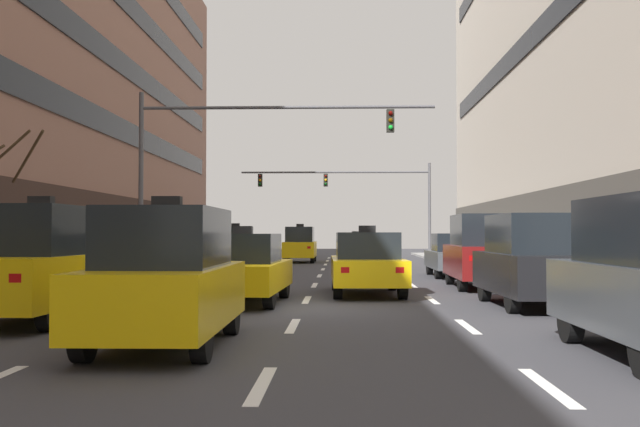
% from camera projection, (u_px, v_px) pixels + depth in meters
% --- Properties ---
extents(ground_plane, '(120.00, 120.00, 0.00)m').
position_uv_depth(ground_plane, '(302.00, 308.00, 15.85)').
color(ground_plane, '#38383D').
extents(lane_stripe_l1_s3, '(0.16, 2.00, 0.01)m').
position_uv_depth(lane_stripe_l1_s3, '(121.00, 325.00, 12.95)').
color(lane_stripe_l1_s3, silver).
rests_on(lane_stripe_l1_s3, ground).
extents(lane_stripe_l1_s4, '(0.16, 2.00, 0.01)m').
position_uv_depth(lane_stripe_l1_s4, '(183.00, 299.00, 17.95)').
color(lane_stripe_l1_s4, silver).
rests_on(lane_stripe_l1_s4, ground).
extents(lane_stripe_l1_s5, '(0.16, 2.00, 0.01)m').
position_uv_depth(lane_stripe_l1_s5, '(218.00, 285.00, 22.94)').
color(lane_stripe_l1_s5, silver).
rests_on(lane_stripe_l1_s5, ground).
extents(lane_stripe_l1_s6, '(0.16, 2.00, 0.01)m').
position_uv_depth(lane_stripe_l1_s6, '(240.00, 276.00, 27.94)').
color(lane_stripe_l1_s6, silver).
rests_on(lane_stripe_l1_s6, ground).
extents(lane_stripe_l1_s7, '(0.16, 2.00, 0.01)m').
position_uv_depth(lane_stripe_l1_s7, '(255.00, 269.00, 32.93)').
color(lane_stripe_l1_s7, silver).
rests_on(lane_stripe_l1_s7, ground).
extents(lane_stripe_l1_s8, '(0.16, 2.00, 0.01)m').
position_uv_depth(lane_stripe_l1_s8, '(267.00, 264.00, 37.93)').
color(lane_stripe_l1_s8, silver).
rests_on(lane_stripe_l1_s8, ground).
extents(lane_stripe_l1_s9, '(0.16, 2.00, 0.01)m').
position_uv_depth(lane_stripe_l1_s9, '(276.00, 261.00, 42.92)').
color(lane_stripe_l1_s9, silver).
rests_on(lane_stripe_l1_s9, ground).
extents(lane_stripe_l1_s10, '(0.16, 2.00, 0.01)m').
position_uv_depth(lane_stripe_l1_s10, '(283.00, 258.00, 47.92)').
color(lane_stripe_l1_s10, silver).
rests_on(lane_stripe_l1_s10, ground).
extents(lane_stripe_l2_s2, '(0.16, 2.00, 0.01)m').
position_uv_depth(lane_stripe_l2_s2, '(262.00, 384.00, 7.86)').
color(lane_stripe_l2_s2, silver).
rests_on(lane_stripe_l2_s2, ground).
extents(lane_stripe_l2_s3, '(0.16, 2.00, 0.01)m').
position_uv_depth(lane_stripe_l2_s3, '(293.00, 326.00, 12.85)').
color(lane_stripe_l2_s3, silver).
rests_on(lane_stripe_l2_s3, ground).
extents(lane_stripe_l2_s4, '(0.16, 2.00, 0.01)m').
position_uv_depth(lane_stripe_l2_s4, '(307.00, 300.00, 17.85)').
color(lane_stripe_l2_s4, silver).
rests_on(lane_stripe_l2_s4, ground).
extents(lane_stripe_l2_s5, '(0.16, 2.00, 0.01)m').
position_uv_depth(lane_stripe_l2_s5, '(315.00, 285.00, 22.85)').
color(lane_stripe_l2_s5, silver).
rests_on(lane_stripe_l2_s5, ground).
extents(lane_stripe_l2_s6, '(0.16, 2.00, 0.01)m').
position_uv_depth(lane_stripe_l2_s6, '(319.00, 276.00, 27.84)').
color(lane_stripe_l2_s6, silver).
rests_on(lane_stripe_l2_s6, ground).
extents(lane_stripe_l2_s7, '(0.16, 2.00, 0.01)m').
position_uv_depth(lane_stripe_l2_s7, '(323.00, 269.00, 32.84)').
color(lane_stripe_l2_s7, silver).
rests_on(lane_stripe_l2_s7, ground).
extents(lane_stripe_l2_s8, '(0.16, 2.00, 0.01)m').
position_uv_depth(lane_stripe_l2_s8, '(325.00, 264.00, 37.83)').
color(lane_stripe_l2_s8, silver).
rests_on(lane_stripe_l2_s8, ground).
extents(lane_stripe_l2_s9, '(0.16, 2.00, 0.01)m').
position_uv_depth(lane_stripe_l2_s9, '(327.00, 261.00, 42.83)').
color(lane_stripe_l2_s9, silver).
rests_on(lane_stripe_l2_s9, ground).
extents(lane_stripe_l2_s10, '(0.16, 2.00, 0.01)m').
position_uv_depth(lane_stripe_l2_s10, '(329.00, 258.00, 47.82)').
color(lane_stripe_l2_s10, silver).
rests_on(lane_stripe_l2_s10, ground).
extents(lane_stripe_l3_s2, '(0.16, 2.00, 0.01)m').
position_uv_depth(lane_stripe_l3_s2, '(548.00, 386.00, 7.76)').
color(lane_stripe_l3_s2, silver).
rests_on(lane_stripe_l3_s2, ground).
extents(lane_stripe_l3_s3, '(0.16, 2.00, 0.01)m').
position_uv_depth(lane_stripe_l3_s3, '(467.00, 326.00, 12.76)').
color(lane_stripe_l3_s3, silver).
rests_on(lane_stripe_l3_s3, ground).
extents(lane_stripe_l3_s4, '(0.16, 2.00, 0.01)m').
position_uv_depth(lane_stripe_l3_s4, '(432.00, 300.00, 17.75)').
color(lane_stripe_l3_s4, silver).
rests_on(lane_stripe_l3_s4, ground).
extents(lane_stripe_l3_s5, '(0.16, 2.00, 0.01)m').
position_uv_depth(lane_stripe_l3_s5, '(412.00, 285.00, 22.75)').
color(lane_stripe_l3_s5, silver).
rests_on(lane_stripe_l3_s5, ground).
extents(lane_stripe_l3_s6, '(0.16, 2.00, 0.01)m').
position_uv_depth(lane_stripe_l3_s6, '(400.00, 276.00, 27.74)').
color(lane_stripe_l3_s6, silver).
rests_on(lane_stripe_l3_s6, ground).
extents(lane_stripe_l3_s7, '(0.16, 2.00, 0.01)m').
position_uv_depth(lane_stripe_l3_s7, '(391.00, 269.00, 32.74)').
color(lane_stripe_l3_s7, silver).
rests_on(lane_stripe_l3_s7, ground).
extents(lane_stripe_l3_s8, '(0.16, 2.00, 0.01)m').
position_uv_depth(lane_stripe_l3_s8, '(384.00, 265.00, 37.74)').
color(lane_stripe_l3_s8, silver).
rests_on(lane_stripe_l3_s8, ground).
extents(lane_stripe_l3_s9, '(0.16, 2.00, 0.01)m').
position_uv_depth(lane_stripe_l3_s9, '(380.00, 261.00, 42.73)').
color(lane_stripe_l3_s9, silver).
rests_on(lane_stripe_l3_s9, ground).
extents(lane_stripe_l3_s10, '(0.16, 2.00, 0.01)m').
position_uv_depth(lane_stripe_l3_s10, '(376.00, 258.00, 47.73)').
color(lane_stripe_l3_s10, silver).
rests_on(lane_stripe_l3_s10, ground).
extents(taxi_driving_0, '(2.01, 4.47, 1.83)m').
position_uv_depth(taxi_driving_0, '(244.00, 269.00, 16.99)').
color(taxi_driving_0, black).
rests_on(taxi_driving_0, ground).
extents(taxi_driving_1, '(1.78, 4.21, 2.20)m').
position_uv_depth(taxi_driving_1, '(167.00, 278.00, 10.49)').
color(taxi_driving_1, black).
rests_on(taxi_driving_1, ground).
extents(taxi_driving_2, '(1.95, 4.31, 1.76)m').
position_uv_depth(taxi_driving_2, '(356.00, 248.00, 41.45)').
color(taxi_driving_2, black).
rests_on(taxi_driving_2, ground).
extents(taxi_driving_3, '(1.76, 4.17, 2.18)m').
position_uv_depth(taxi_driving_3, '(300.00, 245.00, 40.71)').
color(taxi_driving_3, black).
rests_on(taxi_driving_3, ground).
extents(taxi_driving_4, '(2.00, 4.53, 1.86)m').
position_uv_depth(taxi_driving_4, '(367.00, 264.00, 19.36)').
color(taxi_driving_4, black).
rests_on(taxi_driving_4, ground).
extents(taxi_driving_5, '(2.06, 4.57, 2.36)m').
position_uv_depth(taxi_driving_5, '(41.00, 264.00, 13.52)').
color(taxi_driving_5, black).
rests_on(taxi_driving_5, ground).
extents(taxi_driving_6, '(1.85, 4.20, 2.18)m').
position_uv_depth(taxi_driving_6, '(236.00, 246.00, 37.83)').
color(taxi_driving_6, black).
rests_on(taxi_driving_6, ground).
extents(car_parked_1, '(1.90, 4.35, 2.09)m').
position_uv_depth(car_parked_1, '(532.00, 261.00, 16.17)').
color(car_parked_1, black).
rests_on(car_parked_1, ground).
extents(car_parked_2, '(2.04, 4.64, 2.23)m').
position_uv_depth(car_parked_2, '(483.00, 251.00, 21.73)').
color(car_parked_2, black).
rests_on(car_parked_2, ground).
extents(car_parked_3, '(1.87, 4.41, 1.65)m').
position_uv_depth(car_parked_3, '(455.00, 255.00, 27.22)').
color(car_parked_3, black).
rests_on(car_parked_3, ground).
extents(traffic_signal_0, '(11.01, 0.35, 6.79)m').
position_uv_depth(traffic_signal_0, '(232.00, 147.00, 26.65)').
color(traffic_signal_0, '#4C4C51').
rests_on(traffic_signal_0, sidewalk_left).
extents(traffic_signal_1, '(12.49, 0.35, 6.13)m').
position_uv_depth(traffic_signal_1, '(359.00, 189.00, 47.19)').
color(traffic_signal_1, '#4C4C51').
rests_on(traffic_signal_1, sidewalk_right).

